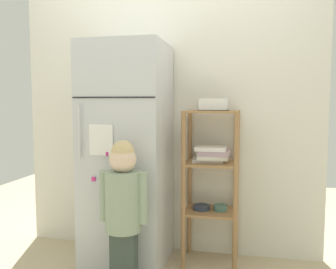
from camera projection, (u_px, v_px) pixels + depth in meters
ground_plane at (159, 265)px, 2.78m from camera, size 6.00×6.00×0.00m
kitchen_wall_back at (168, 121)px, 3.02m from camera, size 2.53×0.03×2.21m
refrigerator at (127, 155)px, 2.78m from camera, size 0.61×0.63×1.71m
child_standing at (123, 201)px, 2.35m from camera, size 0.33×0.24×1.02m
pantry_shelf_unit at (211, 171)px, 2.77m from camera, size 0.42×0.34×1.21m
fruit_bin at (214, 106)px, 2.73m from camera, size 0.22×0.18×0.09m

